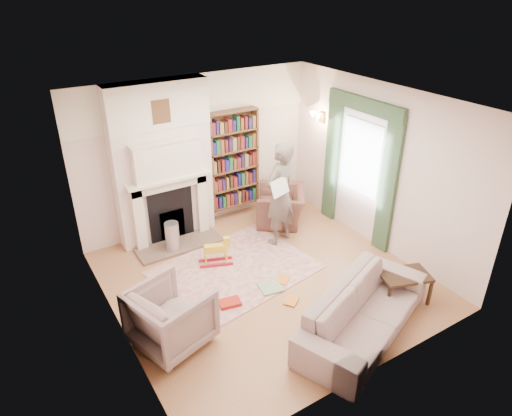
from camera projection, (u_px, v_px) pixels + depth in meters
floor at (264, 279)px, 7.19m from camera, size 4.50×4.50×0.00m
ceiling at (266, 102)px, 5.90m from camera, size 4.50×4.50×0.00m
wall_back at (198, 153)px, 8.24m from camera, size 4.50×0.00×4.50m
wall_front at (380, 279)px, 4.85m from camera, size 4.50×0.00×4.50m
wall_left at (108, 243)px, 5.49m from camera, size 0.00×4.50×4.50m
wall_right at (378, 168)px, 7.60m from camera, size 0.00×4.50×4.50m
fireplace at (163, 165)px, 7.75m from camera, size 1.70×0.58×2.80m
bookcase at (233, 160)px, 8.55m from camera, size 1.00×0.24×1.85m
window at (361, 158)px, 7.87m from camera, size 0.02×0.90×1.30m
curtain_left at (388, 186)px, 7.44m from camera, size 0.07×0.32×2.40m
curtain_right at (332, 159)px, 8.50m from camera, size 0.07×0.32×2.40m
pelmet at (365, 105)px, 7.42m from camera, size 0.09×1.70×0.24m
wall_sconce at (314, 119)px, 8.40m from camera, size 0.20×0.24×0.24m
rug at (235, 269)px, 7.40m from camera, size 2.66×2.21×0.01m
armchair_reading at (281, 206)px, 8.73m from camera, size 1.29×1.32×0.65m
armchair_left at (171, 317)px, 5.78m from camera, size 1.13×1.11×0.83m
sofa at (364, 312)px, 5.99m from camera, size 2.47×1.68×0.67m
man_reading at (280, 194)px, 7.79m from camera, size 0.78×0.64×1.86m
newspaper at (280, 187)px, 7.45m from camera, size 0.41×0.23×0.27m
coffee_table at (403, 287)px, 6.64m from camera, size 0.81×0.66×0.45m
paraffin_heater at (172, 237)px, 7.78m from camera, size 0.31×0.31×0.55m
rocking_horse at (215, 251)px, 7.44m from camera, size 0.60×0.41×0.49m
board_game at (270, 287)px, 6.95m from camera, size 0.38×0.38×0.03m
game_box_lid at (230, 303)px, 6.61m from camera, size 0.35×0.27×0.05m
comic_annuals at (287, 290)px, 6.91m from camera, size 0.49×0.77×0.02m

